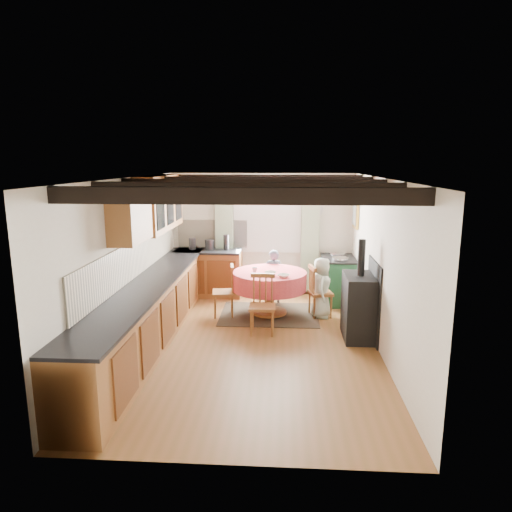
# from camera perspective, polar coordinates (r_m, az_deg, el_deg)

# --- Properties ---
(floor) EXTENTS (3.60, 5.50, 0.00)m
(floor) POSITION_cam_1_polar(r_m,az_deg,el_deg) (6.84, -0.43, -10.85)
(floor) COLOR brown
(floor) RESTS_ON ground
(ceiling) EXTENTS (3.60, 5.50, 0.00)m
(ceiling) POSITION_cam_1_polar(r_m,az_deg,el_deg) (6.32, -0.47, 9.67)
(ceiling) COLOR white
(ceiling) RESTS_ON ground
(wall_back) EXTENTS (3.60, 0.00, 2.40)m
(wall_back) POSITION_cam_1_polar(r_m,az_deg,el_deg) (9.17, 0.77, 2.78)
(wall_back) COLOR silver
(wall_back) RESTS_ON ground
(wall_front) EXTENTS (3.60, 0.00, 2.40)m
(wall_front) POSITION_cam_1_polar(r_m,az_deg,el_deg) (3.85, -3.40, -10.04)
(wall_front) COLOR silver
(wall_front) RESTS_ON ground
(wall_left) EXTENTS (0.00, 5.50, 2.40)m
(wall_left) POSITION_cam_1_polar(r_m,az_deg,el_deg) (6.84, -15.66, -0.76)
(wall_left) COLOR silver
(wall_left) RESTS_ON ground
(wall_right) EXTENTS (0.00, 5.50, 2.40)m
(wall_right) POSITION_cam_1_polar(r_m,az_deg,el_deg) (6.60, 15.34, -1.19)
(wall_right) COLOR silver
(wall_right) RESTS_ON ground
(beam_a) EXTENTS (3.60, 0.16, 0.16)m
(beam_a) POSITION_cam_1_polar(r_m,az_deg,el_deg) (4.34, -2.37, 7.52)
(beam_a) COLOR black
(beam_a) RESTS_ON ceiling
(beam_b) EXTENTS (3.60, 0.16, 0.16)m
(beam_b) POSITION_cam_1_polar(r_m,az_deg,el_deg) (5.33, -1.24, 8.31)
(beam_b) COLOR black
(beam_b) RESTS_ON ceiling
(beam_c) EXTENTS (3.60, 0.16, 0.16)m
(beam_c) POSITION_cam_1_polar(r_m,az_deg,el_deg) (6.32, -0.46, 8.85)
(beam_c) COLOR black
(beam_c) RESTS_ON ceiling
(beam_d) EXTENTS (3.60, 0.16, 0.16)m
(beam_d) POSITION_cam_1_polar(r_m,az_deg,el_deg) (7.32, 0.10, 9.25)
(beam_d) COLOR black
(beam_d) RESTS_ON ceiling
(beam_e) EXTENTS (3.60, 0.16, 0.16)m
(beam_e) POSITION_cam_1_polar(r_m,az_deg,el_deg) (8.32, 0.53, 9.54)
(beam_e) COLOR black
(beam_e) RESTS_ON ceiling
(splash_left) EXTENTS (0.02, 4.50, 0.55)m
(splash_left) POSITION_cam_1_polar(r_m,az_deg,el_deg) (7.11, -14.73, -0.24)
(splash_left) COLOR beige
(splash_left) RESTS_ON wall_left
(splash_back) EXTENTS (1.40, 0.02, 0.55)m
(splash_back) POSITION_cam_1_polar(r_m,az_deg,el_deg) (9.26, -5.43, 2.81)
(splash_back) COLOR beige
(splash_back) RESTS_ON wall_back
(base_cabinet_left) EXTENTS (0.60, 5.30, 0.88)m
(base_cabinet_left) POSITION_cam_1_polar(r_m,az_deg,el_deg) (6.95, -12.96, -6.93)
(base_cabinet_left) COLOR brown
(base_cabinet_left) RESTS_ON floor
(base_cabinet_back) EXTENTS (1.30, 0.60, 0.88)m
(base_cabinet_back) POSITION_cam_1_polar(r_m,az_deg,el_deg) (9.14, -5.93, -2.17)
(base_cabinet_back) COLOR brown
(base_cabinet_back) RESTS_ON floor
(worktop_left) EXTENTS (0.64, 5.30, 0.04)m
(worktop_left) POSITION_cam_1_polar(r_m,az_deg,el_deg) (6.81, -12.98, -3.27)
(worktop_left) COLOR black
(worktop_left) RESTS_ON base_cabinet_left
(worktop_back) EXTENTS (1.30, 0.64, 0.04)m
(worktop_back) POSITION_cam_1_polar(r_m,az_deg,el_deg) (9.03, -6.01, 0.63)
(worktop_back) COLOR black
(worktop_back) RESTS_ON base_cabinet_back
(wall_cabinet_glass) EXTENTS (0.34, 1.80, 0.90)m
(wall_cabinet_glass) POSITION_cam_1_polar(r_m,az_deg,el_deg) (7.81, -11.90, 6.51)
(wall_cabinet_glass) COLOR brown
(wall_cabinet_glass) RESTS_ON wall_left
(wall_cabinet_solid) EXTENTS (0.34, 0.90, 0.70)m
(wall_cabinet_solid) POSITION_cam_1_polar(r_m,az_deg,el_deg) (6.39, -15.44, 4.77)
(wall_cabinet_solid) COLOR brown
(wall_cabinet_solid) RESTS_ON wall_left
(window_frame) EXTENTS (1.34, 0.03, 1.54)m
(window_frame) POSITION_cam_1_polar(r_m,az_deg,el_deg) (9.10, 1.41, 5.25)
(window_frame) COLOR white
(window_frame) RESTS_ON wall_back
(window_pane) EXTENTS (1.20, 0.01, 1.40)m
(window_pane) POSITION_cam_1_polar(r_m,az_deg,el_deg) (9.11, 1.41, 5.25)
(window_pane) COLOR white
(window_pane) RESTS_ON wall_back
(curtain_left) EXTENTS (0.35, 0.10, 2.10)m
(curtain_left) POSITION_cam_1_polar(r_m,az_deg,el_deg) (9.16, -3.95, 2.10)
(curtain_left) COLOR #8EA683
(curtain_left) RESTS_ON wall_back
(curtain_right) EXTENTS (0.35, 0.10, 2.10)m
(curtain_right) POSITION_cam_1_polar(r_m,az_deg,el_deg) (9.09, 6.73, 1.98)
(curtain_right) COLOR #8EA683
(curtain_right) RESTS_ON wall_back
(curtain_rod) EXTENTS (2.00, 0.03, 0.03)m
(curtain_rod) POSITION_cam_1_polar(r_m,az_deg,el_deg) (8.97, 1.40, 9.00)
(curtain_rod) COLOR black
(curtain_rod) RESTS_ON wall_back
(wall_picture) EXTENTS (0.04, 0.50, 0.60)m
(wall_picture) POSITION_cam_1_polar(r_m,az_deg,el_deg) (8.75, 12.34, 5.38)
(wall_picture) COLOR gold
(wall_picture) RESTS_ON wall_right
(wall_plate) EXTENTS (0.30, 0.02, 0.30)m
(wall_plate) POSITION_cam_1_polar(r_m,az_deg,el_deg) (9.09, 7.43, 5.78)
(wall_plate) COLOR silver
(wall_plate) RESTS_ON wall_back
(rug) EXTENTS (1.69, 1.31, 0.01)m
(rug) POSITION_cam_1_polar(r_m,az_deg,el_deg) (8.06, 1.65, -7.25)
(rug) COLOR #342A18
(rug) RESTS_ON floor
(dining_table) EXTENTS (1.27, 1.27, 0.77)m
(dining_table) POSITION_cam_1_polar(r_m,az_deg,el_deg) (7.95, 1.67, -4.67)
(dining_table) COLOR #F75C5B
(dining_table) RESTS_ON floor
(chair_near) EXTENTS (0.40, 0.41, 0.92)m
(chair_near) POSITION_cam_1_polar(r_m,az_deg,el_deg) (7.08, 0.78, -6.09)
(chair_near) COLOR brown
(chair_near) RESTS_ON floor
(chair_left) EXTENTS (0.45, 0.44, 0.89)m
(chair_left) POSITION_cam_1_polar(r_m,az_deg,el_deg) (7.90, -4.09, -4.32)
(chair_left) COLOR brown
(chair_left) RESTS_ON floor
(chair_right) EXTENTS (0.48, 0.46, 0.90)m
(chair_right) POSITION_cam_1_polar(r_m,az_deg,el_deg) (7.94, 8.04, -4.33)
(chair_right) COLOR brown
(chair_right) RESTS_ON floor
(aga_range) EXTENTS (0.61, 0.95, 0.87)m
(aga_range) POSITION_cam_1_polar(r_m,az_deg,el_deg) (8.80, 10.18, -2.87)
(aga_range) COLOR #1A4428
(aga_range) RESTS_ON floor
(cast_iron_stove) EXTENTS (0.45, 0.76, 1.51)m
(cast_iron_stove) POSITION_cam_1_polar(r_m,az_deg,el_deg) (6.99, 12.82, -4.10)
(cast_iron_stove) COLOR black
(cast_iron_stove) RESTS_ON floor
(child_far) EXTENTS (0.41, 0.31, 1.02)m
(child_far) POSITION_cam_1_polar(r_m,az_deg,el_deg) (8.57, 2.15, -2.56)
(child_far) COLOR slate
(child_far) RESTS_ON floor
(child_right) EXTENTS (0.38, 0.54, 1.04)m
(child_right) POSITION_cam_1_polar(r_m,az_deg,el_deg) (7.87, 8.14, -3.93)
(child_right) COLOR beige
(child_right) RESTS_ON floor
(bowl_a) EXTENTS (0.27, 0.27, 0.05)m
(bowl_a) POSITION_cam_1_polar(r_m,az_deg,el_deg) (7.49, 3.44, -2.48)
(bowl_a) COLOR silver
(bowl_a) RESTS_ON dining_table
(bowl_b) EXTENTS (0.27, 0.27, 0.06)m
(bowl_b) POSITION_cam_1_polar(r_m,az_deg,el_deg) (7.60, 1.80, -2.20)
(bowl_b) COLOR silver
(bowl_b) RESTS_ON dining_table
(cup) EXTENTS (0.10, 0.10, 0.08)m
(cup) POSITION_cam_1_polar(r_m,az_deg,el_deg) (7.82, -0.17, -1.71)
(cup) COLOR silver
(cup) RESTS_ON dining_table
(canister_tall) EXTENTS (0.13, 0.13, 0.23)m
(canister_tall) POSITION_cam_1_polar(r_m,az_deg,el_deg) (9.08, -7.94, 1.52)
(canister_tall) COLOR #262628
(canister_tall) RESTS_ON worktop_back
(canister_wide) EXTENTS (0.19, 0.19, 0.21)m
(canister_wide) POSITION_cam_1_polar(r_m,az_deg,el_deg) (9.01, -5.79, 1.41)
(canister_wide) COLOR #262628
(canister_wide) RESTS_ON worktop_back
(canister_slim) EXTENTS (0.11, 0.11, 0.30)m
(canister_slim) POSITION_cam_1_polar(r_m,az_deg,el_deg) (8.96, -3.73, 1.70)
(canister_slim) COLOR #262628
(canister_slim) RESTS_ON worktop_back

